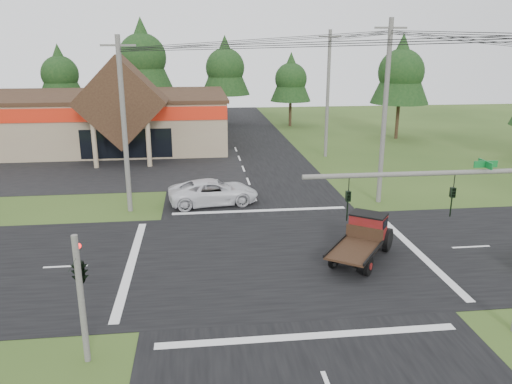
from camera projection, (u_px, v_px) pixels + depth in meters
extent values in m
plane|color=#2D4719|center=(278.00, 257.00, 24.33)|extent=(120.00, 120.00, 0.00)
cube|color=black|center=(278.00, 256.00, 24.32)|extent=(12.00, 120.00, 0.02)
cube|color=black|center=(278.00, 256.00, 24.32)|extent=(120.00, 12.00, 0.02)
cube|color=black|center=(72.00, 171.00, 40.84)|extent=(28.00, 14.00, 0.02)
cube|color=gray|center=(75.00, 121.00, 50.39)|extent=(30.00, 15.00, 5.00)
cube|color=#331D15|center=(72.00, 96.00, 49.66)|extent=(30.40, 15.40, 0.30)
cube|color=#B4200D|center=(53.00, 115.00, 42.74)|extent=(30.00, 0.12, 1.20)
cube|color=#331D15|center=(122.00, 102.00, 42.17)|extent=(7.78, 4.00, 7.78)
cylinder|color=gray|center=(95.00, 144.00, 41.24)|extent=(0.40, 0.40, 4.00)
cylinder|color=gray|center=(149.00, 143.00, 41.74)|extent=(0.40, 0.40, 4.00)
cube|color=black|center=(126.00, 144.00, 44.18)|extent=(8.00, 0.08, 2.60)
cylinder|color=#595651|center=(426.00, 173.00, 15.87)|extent=(8.00, 0.16, 0.16)
imported|color=black|center=(452.00, 202.00, 16.27)|extent=(0.16, 0.20, 1.00)
imported|color=black|center=(348.00, 206.00, 15.88)|extent=(0.16, 0.20, 1.00)
cube|color=#0C6626|center=(486.00, 164.00, 16.03)|extent=(0.80, 0.04, 0.22)
cylinder|color=#595651|center=(81.00, 300.00, 15.72)|extent=(0.20, 0.20, 4.40)
imported|color=black|center=(78.00, 254.00, 15.48)|extent=(0.53, 2.48, 1.00)
sphere|color=#FF0C0C|center=(78.00, 246.00, 15.57)|extent=(0.18, 0.18, 0.18)
cylinder|color=#595651|center=(124.00, 127.00, 29.55)|extent=(0.30, 0.30, 10.50)
cube|color=#595651|center=(118.00, 45.00, 28.23)|extent=(2.00, 0.12, 0.12)
cylinder|color=#595651|center=(385.00, 114.00, 31.21)|extent=(0.30, 0.30, 11.50)
cube|color=#595651|center=(391.00, 28.00, 29.74)|extent=(2.00, 0.12, 0.12)
cylinder|color=#595651|center=(328.00, 95.00, 44.58)|extent=(0.30, 0.30, 11.20)
cube|color=#595651|center=(330.00, 37.00, 43.16)|extent=(2.00, 0.12, 0.12)
cylinder|color=#332316|center=(64.00, 114.00, 61.58)|extent=(0.36, 0.36, 3.50)
cone|color=black|center=(60.00, 72.00, 60.14)|extent=(5.60, 5.60, 6.60)
sphere|color=black|center=(60.00, 74.00, 60.23)|extent=(4.40, 4.40, 4.40)
cylinder|color=#332316|center=(145.00, 109.00, 61.60)|extent=(0.36, 0.36, 4.55)
cone|color=black|center=(142.00, 54.00, 59.73)|extent=(7.28, 7.28, 8.58)
sphere|color=black|center=(142.00, 57.00, 59.84)|extent=(5.72, 5.72, 5.72)
cylinder|color=#332316|center=(226.00, 110.00, 63.77)|extent=(0.36, 0.36, 3.85)
cone|color=black|center=(225.00, 65.00, 62.19)|extent=(6.16, 6.16, 7.26)
sphere|color=black|center=(225.00, 68.00, 62.29)|extent=(4.84, 4.84, 4.84)
cylinder|color=#332316|center=(290.00, 114.00, 62.86)|extent=(0.36, 0.36, 3.15)
cone|color=black|center=(291.00, 77.00, 61.57)|extent=(5.04, 5.04, 5.94)
sphere|color=black|center=(291.00, 79.00, 61.65)|extent=(3.96, 3.96, 3.96)
cylinder|color=#332316|center=(397.00, 121.00, 54.36)|extent=(0.36, 0.36, 3.85)
cone|color=black|center=(401.00, 69.00, 52.79)|extent=(6.16, 6.16, 7.26)
sphere|color=black|center=(401.00, 72.00, 52.88)|extent=(4.84, 4.84, 4.84)
imported|color=silver|center=(213.00, 192.00, 32.20)|extent=(6.06, 3.43, 1.60)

